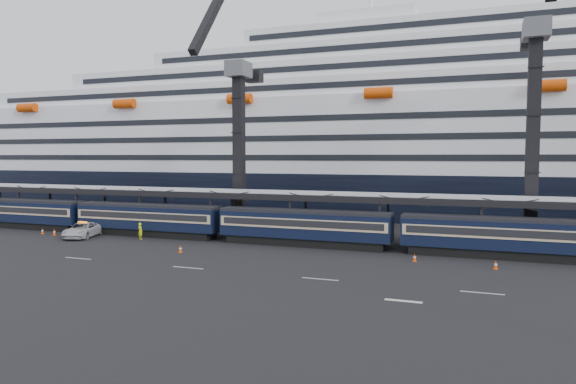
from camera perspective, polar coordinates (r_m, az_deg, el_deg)
name	(u,v)px	position (r m, az deg, el deg)	size (l,w,h in m)	color
ground	(356,271)	(44.51, 7.58, -8.64)	(260.00, 260.00, 0.00)	black
lane_markings	(454,295)	(38.46, 17.99, -10.82)	(111.00, 4.27, 0.02)	beige
train	(334,227)	(54.77, 5.11, -3.90)	(133.05, 3.00, 4.05)	black
canopy	(384,197)	(57.36, 10.66, -0.53)	(130.00, 6.25, 5.53)	gray
cruise_ship	(410,141)	(89.06, 13.42, 5.58)	(214.09, 28.84, 34.00)	black
crane_dark_near	(238,139)	(67.73, -5.62, 5.85)	(4.50, 17.75, 35.08)	#4B4D52
crane_dark_mid	(534,122)	(60.39, 25.63, 7.07)	(4.50, 18.24, 39.64)	#4B4D52
pickup_truck	(83,230)	(66.35, -21.85, -3.94)	(2.91, 6.30, 1.75)	silver
worker	(140,231)	(62.54, -16.09, -4.19)	(0.71, 0.47, 1.96)	#D9F20C
traffic_cone_a	(54,232)	(69.49, -24.54, -4.08)	(0.39, 0.39, 0.78)	#E24707
traffic_cone_b	(42,231)	(71.33, -25.63, -3.92)	(0.37, 0.37, 0.75)	#E24707
traffic_cone_c	(180,249)	(53.18, -11.88, -6.19)	(0.39, 0.39, 0.78)	#E24707
traffic_cone_d	(415,257)	(49.15, 13.88, -7.08)	(0.37, 0.37, 0.75)	#E24707
traffic_cone_e	(496,265)	(47.97, 22.07, -7.51)	(0.39, 0.39, 0.79)	#E24707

